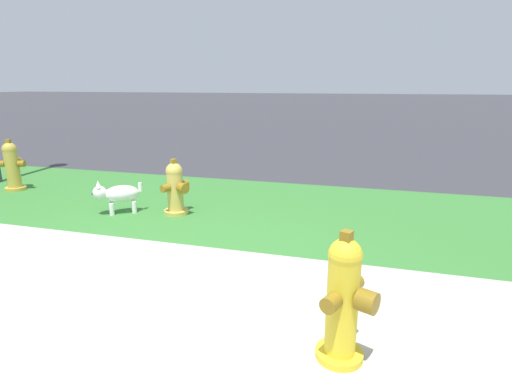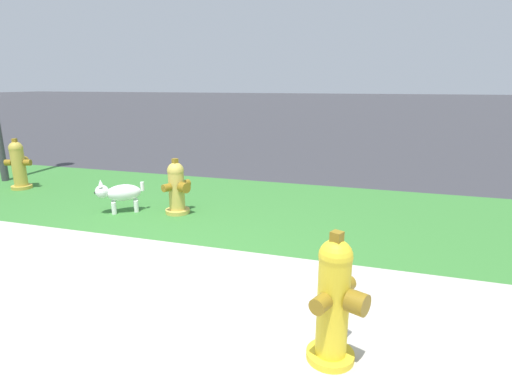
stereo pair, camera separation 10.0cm
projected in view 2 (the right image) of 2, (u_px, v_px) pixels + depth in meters
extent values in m
plane|color=#38383D|center=(104.00, 307.00, 2.76)|extent=(120.00, 120.00, 0.00)
cube|color=#BCB7AD|center=(103.00, 307.00, 2.75)|extent=(18.00, 2.32, 0.01)
cube|color=#387A33|center=(230.00, 205.00, 5.06)|extent=(18.00, 2.66, 0.01)
cylinder|color=gold|center=(178.00, 211.00, 4.75)|extent=(0.29, 0.29, 0.05)
cylinder|color=gold|center=(177.00, 190.00, 4.68)|extent=(0.18, 0.18, 0.47)
sphere|color=gold|center=(176.00, 171.00, 4.62)|extent=(0.19, 0.19, 0.19)
cube|color=olive|center=(175.00, 161.00, 4.59)|extent=(0.07, 0.07, 0.06)
cylinder|color=olive|center=(186.00, 183.00, 4.76)|extent=(0.12, 0.12, 0.09)
cylinder|color=olive|center=(167.00, 188.00, 4.57)|extent=(0.12, 0.12, 0.09)
cylinder|color=olive|center=(184.00, 188.00, 4.57)|extent=(0.14, 0.15, 0.12)
cylinder|color=gold|center=(22.00, 187.00, 5.85)|extent=(0.28, 0.28, 0.05)
cylinder|color=gold|center=(19.00, 167.00, 5.77)|extent=(0.18, 0.18, 0.55)
sphere|color=gold|center=(16.00, 148.00, 5.70)|extent=(0.19, 0.19, 0.19)
cube|color=olive|center=(14.00, 140.00, 5.67)|extent=(0.07, 0.07, 0.06)
cylinder|color=olive|center=(9.00, 163.00, 5.75)|extent=(0.11, 0.11, 0.09)
cylinder|color=olive|center=(28.00, 163.00, 5.76)|extent=(0.11, 0.11, 0.09)
cylinder|color=olive|center=(23.00, 161.00, 5.89)|extent=(0.15, 0.13, 0.12)
cylinder|color=yellow|center=(330.00, 356.00, 2.23)|extent=(0.27, 0.27, 0.05)
cylinder|color=yellow|center=(333.00, 306.00, 2.15)|extent=(0.17, 0.17, 0.58)
sphere|color=yellow|center=(336.00, 256.00, 2.07)|extent=(0.18, 0.18, 0.18)
cube|color=olive|center=(337.00, 237.00, 2.04)|extent=(0.07, 0.07, 0.06)
cylinder|color=olive|center=(345.00, 285.00, 2.22)|extent=(0.12, 0.12, 0.09)
cylinder|color=olive|center=(321.00, 304.00, 2.03)|extent=(0.12, 0.12, 0.09)
cylinder|color=olive|center=(357.00, 303.00, 2.04)|extent=(0.14, 0.15, 0.12)
ellipsoid|color=white|center=(124.00, 193.00, 4.73)|extent=(0.43, 0.39, 0.19)
sphere|color=white|center=(102.00, 192.00, 4.65)|extent=(0.16, 0.16, 0.16)
sphere|color=black|center=(95.00, 193.00, 4.63)|extent=(0.03, 0.03, 0.03)
cone|color=white|center=(100.00, 184.00, 4.58)|extent=(0.08, 0.08, 0.07)
cone|color=white|center=(101.00, 182.00, 4.66)|extent=(0.08, 0.08, 0.07)
cylinder|color=white|center=(114.00, 209.00, 4.69)|extent=(0.05, 0.05, 0.14)
cylinder|color=white|center=(114.00, 206.00, 4.79)|extent=(0.05, 0.05, 0.14)
cylinder|color=white|center=(136.00, 206.00, 4.77)|extent=(0.05, 0.05, 0.14)
cylinder|color=white|center=(136.00, 204.00, 4.87)|extent=(0.05, 0.05, 0.14)
cylinder|color=white|center=(142.00, 186.00, 4.79)|extent=(0.04, 0.04, 0.11)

